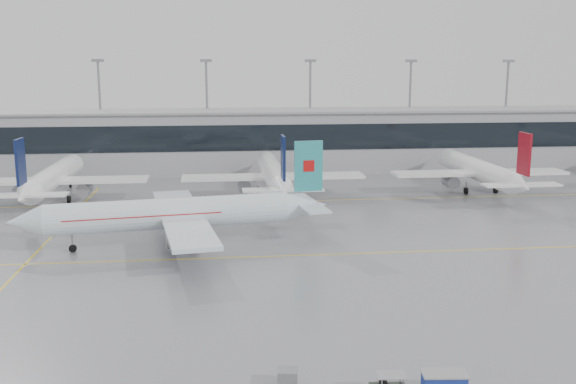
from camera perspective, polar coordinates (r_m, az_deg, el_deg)
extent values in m
plane|color=gray|center=(72.96, 1.04, -5.66)|extent=(320.00, 320.00, 0.00)
cube|color=yellow|center=(72.96, 1.04, -5.65)|extent=(120.00, 0.25, 0.01)
cube|color=yellow|center=(101.88, -1.12, -0.83)|extent=(120.00, 0.25, 0.01)
cube|color=yellow|center=(89.36, -19.75, -3.19)|extent=(0.25, 60.00, 0.01)
cube|color=#98989C|center=(132.45, -2.39, 4.55)|extent=(180.00, 15.00, 12.00)
cube|color=black|center=(124.80, -2.16, 4.84)|extent=(180.00, 0.20, 5.00)
cube|color=gray|center=(131.90, -2.42, 7.22)|extent=(182.00, 16.00, 0.40)
cylinder|color=gray|center=(139.73, -16.31, 6.51)|extent=(0.50, 0.50, 22.00)
cube|color=gray|center=(139.38, -16.56, 11.15)|extent=(2.40, 1.00, 0.60)
cylinder|color=gray|center=(137.67, -7.19, 6.81)|extent=(0.50, 0.50, 22.00)
cube|color=gray|center=(137.32, -7.31, 11.51)|extent=(2.40, 1.00, 0.60)
cylinder|color=gray|center=(139.11, 1.97, 6.93)|extent=(0.50, 0.50, 22.00)
cube|color=gray|center=(138.76, 2.00, 11.59)|extent=(2.40, 1.00, 0.60)
cylinder|color=gray|center=(143.93, 10.74, 6.88)|extent=(0.50, 0.50, 22.00)
cube|color=gray|center=(143.59, 10.90, 11.38)|extent=(2.40, 1.00, 0.60)
cylinder|color=gray|center=(151.82, 18.76, 6.70)|extent=(0.50, 0.50, 22.00)
cube|color=gray|center=(151.50, 19.03, 10.96)|extent=(2.40, 1.00, 0.60)
cylinder|color=white|center=(77.29, -10.54, -1.89)|extent=(28.37, 7.97, 3.69)
cone|color=white|center=(77.77, -22.42, -2.48)|extent=(4.52, 4.26, 3.69)
cone|color=white|center=(80.33, 1.54, -1.22)|extent=(6.10, 4.51, 3.69)
cube|color=white|center=(77.51, -9.42, -2.12)|extent=(9.63, 30.88, 0.45)
cube|color=white|center=(80.32, 1.67, -1.00)|extent=(4.57, 12.01, 0.25)
cube|color=teal|center=(79.53, 1.83, 2.31)|extent=(3.61, 0.90, 6.30)
cylinder|color=gray|center=(73.19, -9.39, -4.12)|extent=(3.88, 2.63, 2.10)
cylinder|color=gray|center=(82.46, -10.08, -2.42)|extent=(3.88, 2.63, 2.10)
cylinder|color=gray|center=(77.89, -18.62, -4.21)|extent=(0.20, 0.20, 1.61)
cylinder|color=black|center=(78.10, -18.59, -4.78)|extent=(0.94, 0.43, 0.90)
cylinder|color=gray|center=(75.62, -8.41, -4.11)|extent=(0.24, 0.24, 1.61)
cylinder|color=black|center=(75.84, -8.39, -4.69)|extent=(1.16, 0.61, 1.10)
cylinder|color=gray|center=(80.63, -8.86, -3.17)|extent=(0.24, 0.24, 1.61)
cylinder|color=black|center=(80.83, -8.84, -3.72)|extent=(1.16, 0.61, 1.10)
cube|color=#B70F0F|center=(79.53, 1.83, 2.35)|extent=(1.45, 0.66, 1.40)
cube|color=#B70F0F|center=(77.08, -12.76, -1.87)|extent=(18.36, 6.45, 0.12)
cylinder|color=white|center=(108.84, -20.06, 1.30)|extent=(3.59, 27.36, 3.59)
cone|color=white|center=(123.95, -18.38, 2.52)|extent=(3.59, 4.00, 3.59)
cone|color=white|center=(93.17, -22.40, -0.42)|extent=(3.59, 5.60, 3.59)
cube|color=white|center=(107.47, -20.23, 0.95)|extent=(29.64, 5.00, 0.45)
cube|color=white|center=(92.93, -22.45, -0.26)|extent=(11.40, 2.80, 0.25)
cube|color=#0E1945|center=(92.02, -22.69, 2.50)|extent=(0.35, 3.60, 6.12)
cylinder|color=gray|center=(109.46, -22.55, 0.16)|extent=(2.10, 3.60, 2.10)
cylinder|color=gray|center=(107.15, -17.62, 0.27)|extent=(2.10, 3.60, 2.10)
cylinder|color=gray|center=(119.51, -18.80, 0.94)|extent=(0.20, 0.20, 1.56)
cylinder|color=black|center=(119.65, -18.77, 0.58)|extent=(0.30, 0.90, 0.90)
cylinder|color=gray|center=(107.54, -21.63, -0.26)|extent=(0.24, 0.24, 1.56)
cylinder|color=black|center=(107.68, -21.60, -0.67)|extent=(0.45, 1.10, 1.10)
cylinder|color=gray|center=(106.28, -18.92, -0.21)|extent=(0.24, 0.24, 1.56)
cylinder|color=black|center=(106.42, -18.90, -0.62)|extent=(0.45, 1.10, 1.10)
cylinder|color=white|center=(106.08, -1.37, 1.73)|extent=(3.59, 27.36, 3.59)
cone|color=white|center=(121.53, -2.01, 2.92)|extent=(3.59, 4.00, 3.59)
cone|color=white|center=(89.93, -0.46, 0.04)|extent=(3.59, 5.60, 3.59)
cube|color=white|center=(104.68, -1.30, 1.38)|extent=(29.64, 5.00, 0.45)
cube|color=white|center=(89.68, -0.45, 0.20)|extent=(11.40, 2.80, 0.25)
cube|color=#0E1945|center=(88.74, -0.44, 3.07)|extent=(0.35, 3.60, 6.12)
cylinder|color=gray|center=(105.13, -3.93, 0.57)|extent=(2.10, 3.60, 2.10)
cylinder|color=gray|center=(105.95, 1.27, 0.67)|extent=(2.10, 3.60, 2.10)
cylinder|color=gray|center=(117.01, -1.82, 1.33)|extent=(0.20, 0.20, 1.56)
cylinder|color=black|center=(117.14, -1.82, 0.95)|extent=(0.30, 0.90, 0.90)
cylinder|color=gray|center=(103.87, -2.67, 0.13)|extent=(0.24, 0.24, 1.56)
cylinder|color=black|center=(104.02, -2.67, -0.29)|extent=(0.45, 1.10, 1.10)
cylinder|color=gray|center=(104.32, 0.18, 0.19)|extent=(0.24, 0.24, 1.56)
cylinder|color=black|center=(104.47, 0.18, -0.23)|extent=(0.45, 1.10, 1.10)
cylinder|color=white|center=(114.50, 16.37, 1.97)|extent=(3.59, 27.36, 3.59)
cone|color=white|center=(128.95, 13.71, 3.08)|extent=(3.59, 4.00, 3.59)
cone|color=white|center=(99.72, 19.98, 0.46)|extent=(3.59, 5.60, 3.59)
cube|color=white|center=(113.20, 16.65, 1.65)|extent=(29.64, 5.00, 0.45)
cube|color=white|center=(99.49, 20.04, 0.61)|extent=(11.40, 2.80, 0.25)
cube|color=maroon|center=(98.65, 20.26, 3.19)|extent=(0.35, 3.60, 6.12)
cylinder|color=gray|center=(112.12, 14.25, 0.91)|extent=(2.10, 3.60, 2.10)
cylinder|color=gray|center=(115.83, 18.70, 0.98)|extent=(2.10, 3.60, 2.10)
cylinder|color=gray|center=(124.69, 14.44, 1.58)|extent=(0.20, 0.20, 1.56)
cylinder|color=black|center=(124.81, 14.42, 1.23)|extent=(0.30, 0.90, 0.90)
cylinder|color=gray|center=(111.64, 15.56, 0.50)|extent=(0.24, 0.24, 1.56)
cylinder|color=black|center=(111.78, 15.54, 0.11)|extent=(0.45, 1.10, 1.10)
cylinder|color=gray|center=(113.67, 17.99, 0.55)|extent=(0.24, 0.24, 1.56)
cylinder|color=black|center=(113.81, 17.97, 0.17)|extent=(0.45, 1.10, 1.10)
cube|color=gray|center=(43.01, 9.18, -15.76)|extent=(1.96, 1.43, 0.06)
cylinder|color=gray|center=(43.58, 8.12, -16.02)|extent=(0.08, 0.08, 0.87)
cylinder|color=gray|center=(43.80, 9.94, -15.94)|extent=(0.08, 0.08, 0.87)
cube|color=navy|center=(43.95, 13.71, -16.14)|extent=(2.83, 1.61, 1.16)
cube|color=gray|center=(43.67, 13.75, -15.40)|extent=(3.05, 1.83, 0.10)
cube|color=slate|center=(44.28, -0.04, -16.27)|extent=(1.46, 1.39, 1.29)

